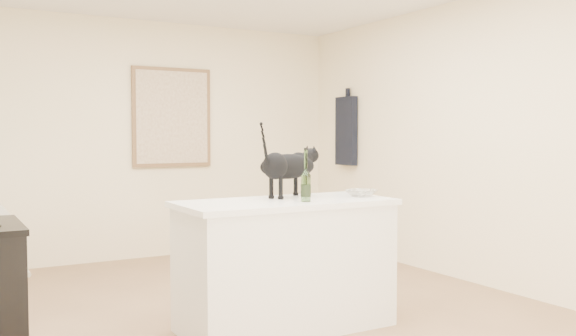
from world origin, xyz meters
The scene contains 11 objects.
floor centered at (0.00, 0.00, 0.00)m, with size 5.50×5.50×0.00m, color #987351.
wall_back centered at (0.00, 2.75, 1.30)m, with size 4.50×4.50×0.00m, color #FFEAC5.
wall_right centered at (2.25, 0.00, 1.30)m, with size 5.50×5.50×0.00m, color #FFEAC5.
island_base centered at (0.10, -0.20, 0.43)m, with size 1.44×0.67×0.86m, color white.
island_top centered at (0.10, -0.20, 0.88)m, with size 1.50×0.70×0.04m, color white.
artwork_frame centered at (0.30, 2.72, 1.55)m, with size 0.90×0.03×1.10m, color brown.
artwork_canvas centered at (0.30, 2.70, 1.55)m, with size 0.82×0.00×1.02m, color beige.
hanging_garment centered at (2.19, 2.05, 1.40)m, with size 0.08×0.34×0.80m, color black.
black_cat centered at (0.21, -0.04, 1.10)m, with size 0.57×0.17×0.40m, color black, non-canonical shape.
wine_bottle centered at (0.18, -0.35, 1.06)m, with size 0.07×0.07×0.32m, color #316127.
glass_bowl centered at (0.70, -0.27, 0.93)m, with size 0.22×0.22×0.05m, color white.
Camera 1 is at (-2.00, -3.93, 1.35)m, focal length 38.65 mm.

